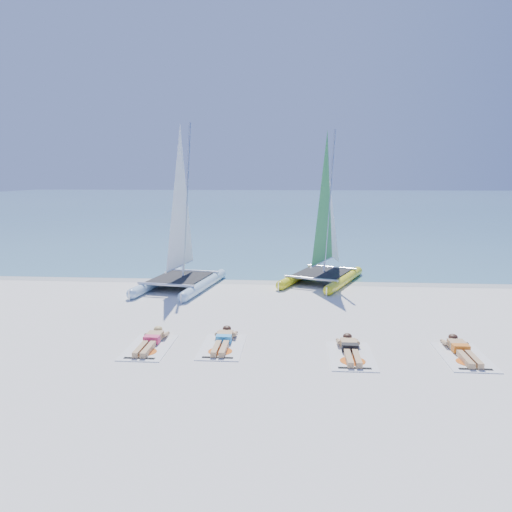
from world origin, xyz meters
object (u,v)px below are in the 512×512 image
(towel_d, at_px, (464,357))
(sunbather_d, at_px, (461,349))
(towel_b, at_px, (222,347))
(towel_c, at_px, (351,356))
(sunbather_c, at_px, (350,348))
(catamaran_blue, at_px, (181,237))
(catamaran_yellow, at_px, (327,232))
(towel_a, at_px, (149,347))
(sunbather_b, at_px, (223,340))
(sunbather_a, at_px, (151,340))

(towel_d, xyz_separation_m, sunbather_d, (-0.00, 0.19, 0.11))
(towel_b, xyz_separation_m, towel_c, (2.98, -0.38, 0.00))
(sunbather_c, bearing_deg, catamaran_blue, 129.86)
(catamaran_yellow, xyz_separation_m, towel_d, (2.60, -8.15, -1.88))
(towel_a, height_order, sunbather_c, sunbather_c)
(sunbather_b, bearing_deg, sunbather_d, -2.55)
(sunbather_b, distance_m, sunbather_d, 5.51)
(towel_c, distance_m, sunbather_c, 0.22)
(catamaran_yellow, distance_m, sunbather_d, 8.56)
(catamaran_yellow, height_order, towel_a, catamaran_yellow)
(towel_c, xyz_separation_m, sunbather_c, (0.00, 0.19, 0.11))
(towel_a, bearing_deg, sunbather_c, -0.22)
(catamaran_yellow, distance_m, towel_c, 8.50)
(catamaran_blue, xyz_separation_m, sunbather_d, (7.90, -6.30, -1.72))
(sunbather_a, relative_size, sunbather_d, 1.00)
(catamaran_blue, height_order, towel_b, catamaran_blue)
(sunbather_c, bearing_deg, sunbather_d, 3.13)
(towel_a, bearing_deg, catamaran_blue, 95.92)
(towel_b, relative_size, sunbather_d, 1.07)
(catamaran_blue, bearing_deg, sunbather_c, -40.58)
(catamaran_yellow, bearing_deg, sunbather_b, -88.96)
(sunbather_c, height_order, sunbather_d, same)
(catamaran_yellow, relative_size, sunbather_c, 3.47)
(towel_b, height_order, sunbather_d, sunbather_d)
(towel_c, height_order, sunbather_c, sunbather_c)
(sunbather_c, bearing_deg, towel_b, 176.34)
(catamaran_blue, xyz_separation_m, towel_d, (7.90, -6.49, -1.83))
(towel_d, bearing_deg, catamaran_blue, 140.57)
(catamaran_yellow, distance_m, sunbather_c, 8.29)
(catamaran_yellow, xyz_separation_m, sunbather_c, (0.08, -8.10, -1.77))
(sunbather_b, distance_m, towel_c, 3.04)
(sunbather_a, distance_m, towel_d, 7.24)
(towel_c, distance_m, towel_d, 2.53)
(towel_a, bearing_deg, catamaran_yellow, 60.17)
(towel_a, xyz_separation_m, towel_b, (1.73, 0.17, 0.00))
(catamaran_blue, bearing_deg, towel_a, -74.52)
(towel_a, height_order, sunbather_a, sunbather_a)
(towel_b, relative_size, sunbather_c, 1.07)
(towel_c, height_order, sunbather_d, sunbather_d)
(sunbather_b, distance_m, towel_d, 5.52)
(towel_c, bearing_deg, catamaran_blue, 129.03)
(towel_a, height_order, sunbather_b, sunbather_b)
(towel_a, height_order, towel_b, same)
(catamaran_yellow, distance_m, towel_b, 8.63)
(catamaran_yellow, distance_m, towel_a, 9.50)
(sunbather_c, bearing_deg, sunbather_a, 177.45)
(towel_c, distance_m, sunbather_d, 2.55)
(towel_d, bearing_deg, towel_a, 179.43)
(sunbather_a, bearing_deg, towel_b, -0.64)
(sunbather_a, distance_m, sunbather_b, 1.74)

